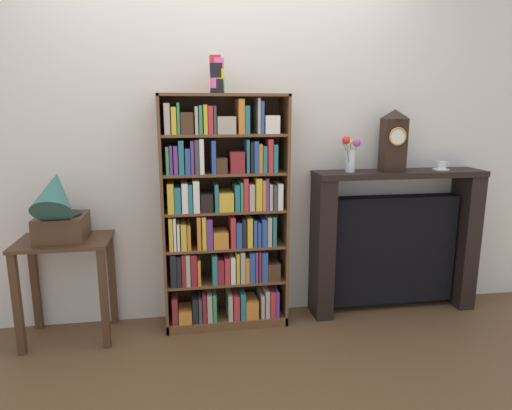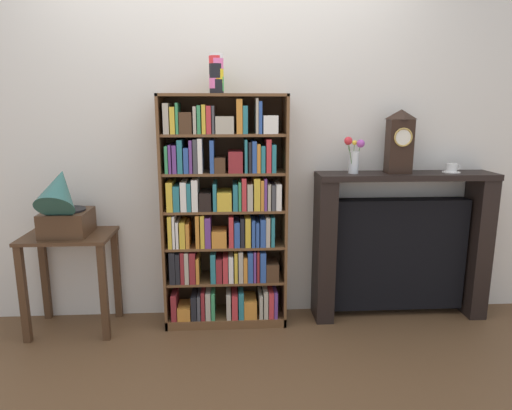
{
  "view_description": "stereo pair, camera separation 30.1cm",
  "coord_description": "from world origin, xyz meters",
  "px_view_note": "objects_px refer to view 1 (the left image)",
  "views": [
    {
      "loc": [
        -0.26,
        -2.82,
        1.46
      ],
      "look_at": [
        0.21,
        0.09,
        0.83
      ],
      "focal_mm": 31.47,
      "sensor_mm": 36.0,
      "label": 1
    },
    {
      "loc": [
        0.04,
        -2.85,
        1.46
      ],
      "look_at": [
        0.21,
        0.09,
        0.83
      ],
      "focal_mm": 31.47,
      "sensor_mm": 36.0,
      "label": 2
    }
  ],
  "objects_px": {
    "fireplace_mantel": "(393,242)",
    "flower_vase": "(350,154)",
    "cup_stack": "(217,73)",
    "teacup_with_saucer": "(441,166)",
    "side_table_left": "(66,267)",
    "gramophone": "(58,209)",
    "bookshelf": "(224,220)",
    "mantel_clock": "(393,140)"
  },
  "relations": [
    {
      "from": "fireplace_mantel",
      "to": "mantel_clock",
      "type": "height_order",
      "value": "mantel_clock"
    },
    {
      "from": "fireplace_mantel",
      "to": "flower_vase",
      "type": "xyz_separation_m",
      "value": [
        -0.37,
        -0.03,
        0.65
      ]
    },
    {
      "from": "flower_vase",
      "to": "teacup_with_saucer",
      "type": "height_order",
      "value": "flower_vase"
    },
    {
      "from": "side_table_left",
      "to": "fireplace_mantel",
      "type": "relative_size",
      "value": 0.55
    },
    {
      "from": "cup_stack",
      "to": "mantel_clock",
      "type": "xyz_separation_m",
      "value": [
        1.21,
        0.04,
        -0.43
      ]
    },
    {
      "from": "flower_vase",
      "to": "bookshelf",
      "type": "bearing_deg",
      "value": -179.07
    },
    {
      "from": "cup_stack",
      "to": "gramophone",
      "type": "bearing_deg",
      "value": -175.44
    },
    {
      "from": "cup_stack",
      "to": "bookshelf",
      "type": "bearing_deg",
      "value": 33.25
    },
    {
      "from": "bookshelf",
      "to": "cup_stack",
      "type": "relative_size",
      "value": 6.39
    },
    {
      "from": "side_table_left",
      "to": "gramophone",
      "type": "height_order",
      "value": "gramophone"
    },
    {
      "from": "gramophone",
      "to": "mantel_clock",
      "type": "relative_size",
      "value": 1.18
    },
    {
      "from": "side_table_left",
      "to": "cup_stack",
      "type": "bearing_deg",
      "value": 1.69
    },
    {
      "from": "gramophone",
      "to": "teacup_with_saucer",
      "type": "distance_m",
      "value": 2.57
    },
    {
      "from": "cup_stack",
      "to": "teacup_with_saucer",
      "type": "xyz_separation_m",
      "value": [
        1.58,
        0.04,
        -0.61
      ]
    },
    {
      "from": "side_table_left",
      "to": "flower_vase",
      "type": "xyz_separation_m",
      "value": [
        1.88,
        0.06,
        0.67
      ]
    },
    {
      "from": "bookshelf",
      "to": "side_table_left",
      "type": "distance_m",
      "value": 1.04
    },
    {
      "from": "fireplace_mantel",
      "to": "cup_stack",
      "type": "bearing_deg",
      "value": -177.2
    },
    {
      "from": "side_table_left",
      "to": "gramophone",
      "type": "bearing_deg",
      "value": -90.0
    },
    {
      "from": "bookshelf",
      "to": "flower_vase",
      "type": "bearing_deg",
      "value": 0.93
    },
    {
      "from": "flower_vase",
      "to": "side_table_left",
      "type": "bearing_deg",
      "value": -178.07
    },
    {
      "from": "mantel_clock",
      "to": "teacup_with_saucer",
      "type": "xyz_separation_m",
      "value": [
        0.38,
        0.0,
        -0.18
      ]
    },
    {
      "from": "cup_stack",
      "to": "mantel_clock",
      "type": "bearing_deg",
      "value": 1.74
    },
    {
      "from": "bookshelf",
      "to": "teacup_with_saucer",
      "type": "xyz_separation_m",
      "value": [
        1.55,
        0.02,
        0.33
      ]
    },
    {
      "from": "gramophone",
      "to": "fireplace_mantel",
      "type": "height_order",
      "value": "gramophone"
    },
    {
      "from": "side_table_left",
      "to": "gramophone",
      "type": "distance_m",
      "value": 0.39
    },
    {
      "from": "side_table_left",
      "to": "bookshelf",
      "type": "bearing_deg",
      "value": 2.79
    },
    {
      "from": "bookshelf",
      "to": "side_table_left",
      "type": "bearing_deg",
      "value": -177.21
    },
    {
      "from": "mantel_clock",
      "to": "flower_vase",
      "type": "distance_m",
      "value": 0.32
    },
    {
      "from": "bookshelf",
      "to": "mantel_clock",
      "type": "bearing_deg",
      "value": 0.79
    },
    {
      "from": "teacup_with_saucer",
      "to": "fireplace_mantel",
      "type": "bearing_deg",
      "value": 175.72
    },
    {
      "from": "cup_stack",
      "to": "gramophone",
      "type": "height_order",
      "value": "cup_stack"
    },
    {
      "from": "bookshelf",
      "to": "teacup_with_saucer",
      "type": "relative_size",
      "value": 12.65
    },
    {
      "from": "teacup_with_saucer",
      "to": "gramophone",
      "type": "bearing_deg",
      "value": -177.39
    },
    {
      "from": "side_table_left",
      "to": "teacup_with_saucer",
      "type": "distance_m",
      "value": 2.63
    },
    {
      "from": "side_table_left",
      "to": "fireplace_mantel",
      "type": "bearing_deg",
      "value": 2.32
    },
    {
      "from": "fireplace_mantel",
      "to": "flower_vase",
      "type": "bearing_deg",
      "value": -175.73
    },
    {
      "from": "cup_stack",
      "to": "teacup_with_saucer",
      "type": "height_order",
      "value": "cup_stack"
    },
    {
      "from": "flower_vase",
      "to": "teacup_with_saucer",
      "type": "relative_size",
      "value": 2.02
    },
    {
      "from": "side_table_left",
      "to": "teacup_with_saucer",
      "type": "xyz_separation_m",
      "value": [
        2.56,
        0.07,
        0.58
      ]
    },
    {
      "from": "side_table_left",
      "to": "mantel_clock",
      "type": "bearing_deg",
      "value": 1.72
    },
    {
      "from": "cup_stack",
      "to": "teacup_with_saucer",
      "type": "relative_size",
      "value": 1.98
    },
    {
      "from": "side_table_left",
      "to": "teacup_with_saucer",
      "type": "height_order",
      "value": "teacup_with_saucer"
    }
  ]
}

